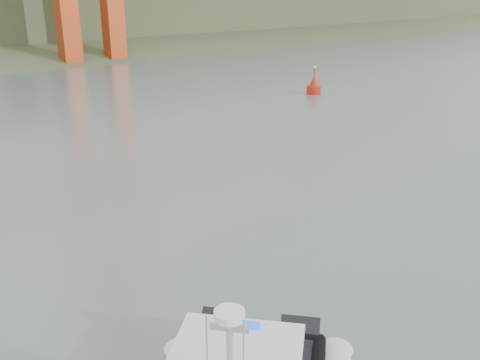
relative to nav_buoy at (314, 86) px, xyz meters
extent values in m
plane|color=#51605B|center=(-31.12, -32.59, -0.95)|extent=(400.00, 400.00, 0.00)
cylinder|color=#999CA1|center=(-41.16, -36.45, 3.51)|extent=(0.17, 0.17, 1.90)
cylinder|color=white|center=(-41.16, -36.45, 4.41)|extent=(0.74, 0.74, 0.19)
cylinder|color=#B61B0C|center=(0.00, 0.00, -0.56)|extent=(1.73, 1.73, 1.15)
cone|color=#B61B0C|center=(0.00, 0.00, 0.59)|extent=(1.35, 1.35, 1.73)
cylinder|color=#B61B0C|center=(0.00, 0.00, 1.74)|extent=(0.15, 0.15, 0.96)
sphere|color=#E5D87F|center=(0.00, 0.00, 2.32)|extent=(0.29, 0.29, 0.29)
camera|label=1|loc=(-47.58, -44.82, 11.60)|focal=40.00mm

